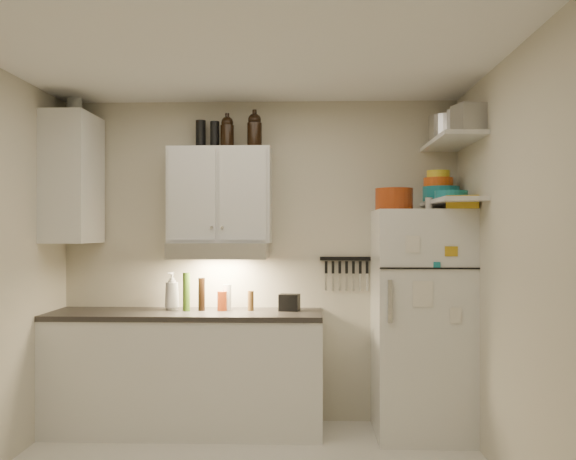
{
  "coord_description": "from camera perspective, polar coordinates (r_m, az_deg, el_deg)",
  "views": [
    {
      "loc": [
        0.4,
        -3.71,
        1.54
      ],
      "look_at": [
        0.25,
        0.9,
        1.55
      ],
      "focal_mm": 40.0,
      "sensor_mm": 36.0,
      "label": 1
    }
  ],
  "objects": [
    {
      "name": "back_wall",
      "position": [
        5.25,
        -2.51,
        -2.75
      ],
      "size": [
        3.2,
        0.02,
        2.6
      ],
      "primitive_type": "cube",
      "color": "beige",
      "rests_on": "ground"
    },
    {
      "name": "bowl_orange",
      "position": [
        5.13,
        13.21,
        4.15
      ],
      "size": [
        0.23,
        0.23,
        0.07
      ],
      "primitive_type": "cylinder",
      "color": "#DE5214",
      "rests_on": "bowl_teal"
    },
    {
      "name": "spice_jar",
      "position": [
        4.92,
        12.42,
        2.29
      ],
      "size": [
        0.06,
        0.06,
        0.09
      ],
      "primitive_type": "cylinder",
      "rotation": [
        0.0,
        0.0,
        0.06
      ],
      "color": "silver",
      "rests_on": "fridge"
    },
    {
      "name": "soap_bottle",
      "position": [
        5.17,
        -10.28,
        -5.16
      ],
      "size": [
        0.17,
        0.17,
        0.33
      ],
      "primitive_type": "imported",
      "rotation": [
        0.0,
        0.0,
        -0.42
      ],
      "color": "silver",
      "rests_on": "countertop"
    },
    {
      "name": "bowl_teal",
      "position": [
        5.13,
        13.45,
        3.14
      ],
      "size": [
        0.28,
        0.28,
        0.11
      ],
      "primitive_type": "cylinder",
      "color": "#187A86",
      "rests_on": "shelf_lo"
    },
    {
      "name": "growler_b",
      "position": [
        5.09,
        -3.0,
        8.87
      ],
      "size": [
        0.15,
        0.15,
        0.27
      ],
      "primitive_type": null,
      "rotation": [
        0.0,
        0.0,
        -0.32
      ],
      "color": "black",
      "rests_on": "upper_cabinet"
    },
    {
      "name": "tin_b",
      "position": [
        4.61,
        15.84,
        9.51
      ],
      "size": [
        0.23,
        0.23,
        0.19
      ],
      "primitive_type": "cube",
      "rotation": [
        0.0,
        0.0,
        0.24
      ],
      "color": "#AAAAAD",
      "rests_on": "shelf_hi"
    },
    {
      "name": "knife_strip",
      "position": [
        5.21,
        5.17,
        -2.55
      ],
      "size": [
        0.42,
        0.02,
        0.03
      ],
      "primitive_type": "cube",
      "color": "black",
      "rests_on": "back_wall"
    },
    {
      "name": "upper_cabinet",
      "position": [
        5.11,
        -6.03,
        3.07
      ],
      "size": [
        0.8,
        0.33,
        0.75
      ],
      "primitive_type": "cube",
      "color": "silver",
      "rests_on": "back_wall"
    },
    {
      "name": "shelf_hi",
      "position": [
        4.9,
        14.35,
        7.62
      ],
      "size": [
        0.3,
        0.95,
        0.03
      ],
      "primitive_type": "cube",
      "color": "silver",
      "rests_on": "right_wall"
    },
    {
      "name": "pepper_mill",
      "position": [
        5.05,
        -3.33,
        -6.3
      ],
      "size": [
        0.06,
        0.06,
        0.15
      ],
      "primitive_type": "cylinder",
      "rotation": [
        0.0,
        0.0,
        0.16
      ],
      "color": "brown",
      "rests_on": "countertop"
    },
    {
      "name": "right_wall",
      "position": [
        3.91,
        19.9,
        -3.62
      ],
      "size": [
        0.02,
        3.0,
        2.6
      ],
      "primitive_type": "cube",
      "color": "beige",
      "rests_on": "ground"
    },
    {
      "name": "countertop",
      "position": [
        5.05,
        -9.08,
        -7.41
      ],
      "size": [
        2.1,
        0.62,
        0.04
      ],
      "primitive_type": "cube",
      "color": "#2C2826",
      "rests_on": "base_cabinet"
    },
    {
      "name": "plates",
      "position": [
        4.79,
        14.3,
        3.04
      ],
      "size": [
        0.29,
        0.29,
        0.06
      ],
      "primitive_type": "cylinder",
      "rotation": [
        0.0,
        0.0,
        0.24
      ],
      "color": "#187A86",
      "rests_on": "shelf_lo"
    },
    {
      "name": "shelf_lo",
      "position": [
        4.86,
        14.35,
        2.47
      ],
      "size": [
        0.3,
        0.95,
        0.03
      ],
      "primitive_type": "cube",
      "color": "silver",
      "rests_on": "right_wall"
    },
    {
      "name": "fridge",
      "position": [
        5.0,
        11.76,
        -8.06
      ],
      "size": [
        0.7,
        0.68,
        1.7
      ],
      "primitive_type": "cube",
      "color": "silver",
      "rests_on": "floor"
    },
    {
      "name": "caddy",
      "position": [
        5.03,
        0.12,
        -6.46
      ],
      "size": [
        0.17,
        0.14,
        0.13
      ],
      "primitive_type": "cube",
      "rotation": [
        0.0,
        0.0,
        -0.2
      ],
      "color": "black",
      "rests_on": "countertop"
    },
    {
      "name": "thermos_a",
      "position": [
        5.17,
        -6.52,
        8.39
      ],
      "size": [
        0.07,
        0.07,
        0.21
      ],
      "primitive_type": "cylinder",
      "rotation": [
        0.0,
        0.0,
        0.02
      ],
      "color": "black",
      "rests_on": "upper_cabinet"
    },
    {
      "name": "growler_a",
      "position": [
        5.12,
        -5.43,
        8.69
      ],
      "size": [
        0.12,
        0.12,
        0.25
      ],
      "primitive_type": null,
      "rotation": [
        0.0,
        0.0,
        0.12
      ],
      "color": "black",
      "rests_on": "upper_cabinet"
    },
    {
      "name": "dutch_oven",
      "position": [
        4.87,
        9.41,
        2.72
      ],
      "size": [
        0.32,
        0.32,
        0.16
      ],
      "primitive_type": "cylinder",
      "rotation": [
        0.0,
        0.0,
        0.14
      ],
      "color": "#923311",
      "rests_on": "fridge"
    },
    {
      "name": "tin_a",
      "position": [
        4.85,
        15.19,
        9.06
      ],
      "size": [
        0.24,
        0.23,
        0.2
      ],
      "primitive_type": "cube",
      "rotation": [
        0.0,
        0.0,
        -0.28
      ],
      "color": "#AAAAAD",
      "rests_on": "shelf_hi"
    },
    {
      "name": "oil_bottle",
      "position": [
        5.08,
        -9.02,
        -5.45
      ],
      "size": [
        0.06,
        0.06,
        0.3
      ],
      "primitive_type": "cylinder",
      "rotation": [
        0.0,
        0.0,
        0.04
      ],
      "color": "#3B6218",
      "rests_on": "countertop"
    },
    {
      "name": "red_jar",
      "position": [
        5.06,
        -5.88,
        -6.3
      ],
      "size": [
        0.08,
        0.08,
        0.15
      ],
      "primitive_type": "cylinder",
      "rotation": [
        0.0,
        0.0,
        -0.05
      ],
      "color": "#923311",
      "rests_on": "countertop"
    },
    {
      "name": "stock_pot",
      "position": [
        5.2,
        14.1,
        8.59
      ],
      "size": [
        0.37,
        0.37,
        0.22
      ],
      "primitive_type": "cylinder",
      "rotation": [
        0.0,
        0.0,
        -0.22
      ],
      "color": "silver",
      "rests_on": "shelf_hi"
    },
    {
      "name": "thermos_b",
      "position": [
        5.25,
        -7.76,
        8.37
      ],
      "size": [
        0.09,
        0.09,
        0.23
      ],
      "primitive_type": "cylinder",
      "rotation": [
        0.0,
        0.0,
        0.16
      ],
      "color": "black",
      "rests_on": "upper_cabinet"
    },
    {
      "name": "vinegar_bottle",
      "position": [
        5.08,
        -7.69,
        -5.67
      ],
      "size": [
        0.07,
        0.07,
        0.26
      ],
      "primitive_type": "cylinder",
      "rotation": [
        0.0,
        0.0,
        0.36
      ],
      "color": "black",
      "rests_on": "countertop"
    },
    {
      "name": "range_hood",
      "position": [
        5.04,
        -6.13,
        -1.83
      ],
      "size": [
        0.76,
        0.46,
        0.12
      ],
      "primitive_type": "cube",
      "color": "silver",
      "rests_on": "back_wall"
    },
    {
      "name": "ceiling",
      "position": [
        3.89,
        -4.29,
        15.86
      ],
      "size": [
        3.2,
        3.0,
        0.02
      ],
      "primitive_type": "cube",
      "color": "white",
      "rests_on": "ground"
    },
    {
      "name": "side_cabinet",
      "position": [
        5.26,
        -18.6,
        4.35
      ],
      "size": [
        0.33,
        0.55,
        1.0
      ],
      "primitive_type": "cube",
      "color": "silver",
      "rests_on": "left_wall"
    },
    {
      "name": "clear_bottle",
      "position": [
        5.11,
        -5.43,
        -5.96
      ],
      "size": [
        0.08,
        0.08,
        0.2
      ],
      "primitive_type": "cylinder",
      "rotation": [
        0.0,
        0.0,
        -0.23
      ],
      "color": "silver",
      "rests_on": "countertop"
    },
    {
      "name": "base_cabinet",
      "position": [
        5.12,
        -9.08,
        -12.52
      ],
      "size": [
        2.1,
        0.6,
        0.88
      ],
      "primitive_type": "cube",
      "color": "silver",
      "rests_on": "floor"
    },
    {
      "name": "side_jar",
      "position": [
        5.46,
        -18.44,
        10.31
      ],
      "size": [
        0.12,
        0.12,
        0.16
      ],
      "primitive_type": "cylinder",
      "rotation": [
        0.0,
        0.0,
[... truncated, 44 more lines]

